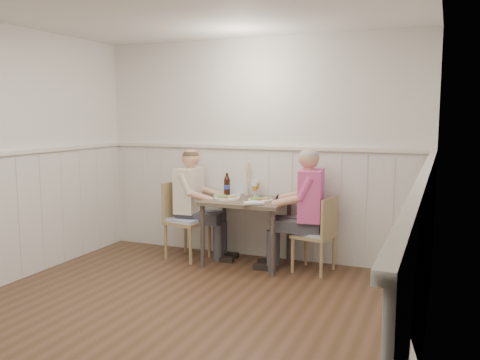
{
  "coord_description": "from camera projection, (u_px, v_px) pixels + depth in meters",
  "views": [
    {
      "loc": [
        2.09,
        -3.42,
        1.7
      ],
      "look_at": [
        0.02,
        1.64,
        1.0
      ],
      "focal_mm": 38.0,
      "sensor_mm": 36.0,
      "label": 1
    }
  ],
  "objects": [
    {
      "name": "plate_diner",
      "position": [
        226.0,
        197.0,
        5.78
      ],
      "size": [
        0.29,
        0.29,
        0.07
      ],
      "color": "white",
      "rests_on": "dining_table"
    },
    {
      "name": "gingham_mat",
      "position": [
        228.0,
        195.0,
        6.07
      ],
      "size": [
        0.38,
        0.33,
        0.01
      ],
      "color": "#5A77BD",
      "rests_on": "dining_table"
    },
    {
      "name": "beer_glass_b",
      "position": [
        255.0,
        188.0,
        5.87
      ],
      "size": [
        0.07,
        0.07,
        0.16
      ],
      "color": "silver",
      "rests_on": "dining_table"
    },
    {
      "name": "grass_vase",
      "position": [
        247.0,
        180.0,
        6.03
      ],
      "size": [
        0.05,
        0.05,
        0.42
      ],
      "color": "silver",
      "rests_on": "dining_table"
    },
    {
      "name": "chair_right",
      "position": [
        318.0,
        232.0,
        5.48
      ],
      "size": [
        0.46,
        0.46,
        0.83
      ],
      "color": "#997D4D",
      "rests_on": "ground"
    },
    {
      "name": "beer_glass_a",
      "position": [
        256.0,
        185.0,
        5.95
      ],
      "size": [
        0.08,
        0.08,
        0.2
      ],
      "color": "silver",
      "rests_on": "dining_table"
    },
    {
      "name": "man_in_pink",
      "position": [
        307.0,
        219.0,
        5.52
      ],
      "size": [
        0.67,
        0.47,
        1.37
      ],
      "color": "#3F3F47",
      "rests_on": "ground"
    },
    {
      "name": "room_shell",
      "position": [
        158.0,
        139.0,
        3.95
      ],
      "size": [
        4.04,
        4.54,
        2.6
      ],
      "color": "white",
      "rests_on": "ground"
    },
    {
      "name": "rolled_napkin",
      "position": [
        254.0,
        203.0,
        5.36
      ],
      "size": [
        0.21,
        0.16,
        0.05
      ],
      "color": "white",
      "rests_on": "dining_table"
    },
    {
      "name": "chair_left",
      "position": [
        184.0,
        217.0,
        6.05
      ],
      "size": [
        0.5,
        0.5,
        0.91
      ],
      "color": "#997D4D",
      "rests_on": "ground"
    },
    {
      "name": "dining_table",
      "position": [
        247.0,
        209.0,
        5.74
      ],
      "size": [
        0.92,
        0.7,
        0.75
      ],
      "color": "brown",
      "rests_on": "ground"
    },
    {
      "name": "wainscot",
      "position": [
        199.0,
        225.0,
        4.69
      ],
      "size": [
        4.0,
        4.49,
        1.34
      ],
      "color": "white",
      "rests_on": "ground"
    },
    {
      "name": "plate_man",
      "position": [
        260.0,
        199.0,
        5.65
      ],
      "size": [
        0.28,
        0.28,
        0.07
      ],
      "color": "white",
      "rests_on": "dining_table"
    },
    {
      "name": "beer_bottle",
      "position": [
        227.0,
        185.0,
        6.04
      ],
      "size": [
        0.08,
        0.08,
        0.27
      ],
      "color": "black",
      "rests_on": "dining_table"
    },
    {
      "name": "diner_cream",
      "position": [
        192.0,
        211.0,
        6.08
      ],
      "size": [
        0.63,
        0.44,
        1.32
      ],
      "color": "#3F3F47",
      "rests_on": "ground"
    },
    {
      "name": "ground_plane",
      "position": [
        161.0,
        325.0,
        4.14
      ],
      "size": [
        4.5,
        4.5,
        0.0
      ],
      "primitive_type": "plane",
      "color": "#462F1C"
    }
  ]
}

